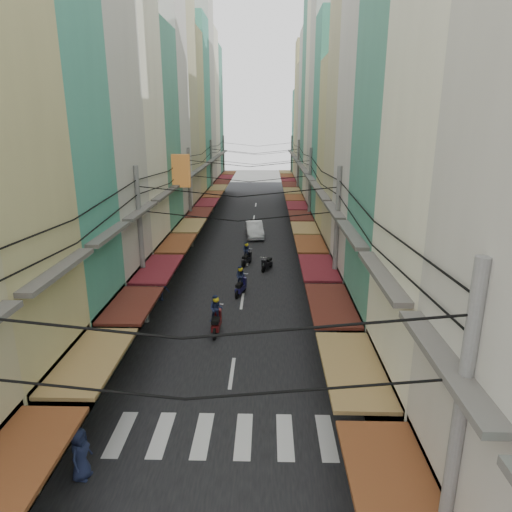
% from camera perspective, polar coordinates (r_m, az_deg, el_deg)
% --- Properties ---
extents(ground, '(160.00, 160.00, 0.00)m').
position_cam_1_polar(ground, '(21.68, -2.62, -11.71)').
color(ground, slate).
rests_on(ground, ground).
extents(road, '(10.00, 80.00, 0.02)m').
position_cam_1_polar(road, '(40.39, -0.67, 1.88)').
color(road, black).
rests_on(road, ground).
extents(sidewalk_left, '(3.00, 80.00, 0.06)m').
position_cam_1_polar(sidewalk_left, '(41.14, -9.76, 1.94)').
color(sidewalk_left, slate).
rests_on(sidewalk_left, ground).
extents(sidewalk_right, '(3.00, 80.00, 0.06)m').
position_cam_1_polar(sidewalk_right, '(40.68, 8.52, 1.83)').
color(sidewalk_right, slate).
rests_on(sidewalk_right, ground).
extents(crosswalk, '(7.55, 2.40, 0.01)m').
position_cam_1_polar(crosswalk, '(16.65, -4.14, -21.46)').
color(crosswalk, silver).
rests_on(crosswalk, ground).
extents(building_row_left, '(7.80, 67.67, 23.70)m').
position_cam_1_polar(building_row_left, '(36.81, -13.82, 15.37)').
color(building_row_left, beige).
rests_on(building_row_left, ground).
extents(building_row_right, '(7.80, 68.98, 22.59)m').
position_cam_1_polar(building_row_right, '(36.08, 12.17, 14.88)').
color(building_row_right, teal).
rests_on(building_row_right, ground).
extents(utility_poles, '(10.20, 66.13, 8.20)m').
position_cam_1_polar(utility_poles, '(34.28, -1.02, 10.43)').
color(utility_poles, slate).
rests_on(utility_poles, ground).
extents(white_car, '(5.06, 2.41, 1.73)m').
position_cam_1_polar(white_car, '(41.91, -0.19, 2.41)').
color(white_car, silver).
rests_on(white_car, ground).
extents(bicycle, '(1.79, 1.18, 1.15)m').
position_cam_1_polar(bicycle, '(20.04, 19.51, -15.32)').
color(bicycle, black).
rests_on(bicycle, ground).
extents(moving_scooters, '(2.98, 13.05, 2.00)m').
position_cam_1_polar(moving_scooters, '(28.09, -2.14, -3.64)').
color(moving_scooters, black).
rests_on(moving_scooters, ground).
extents(parked_scooters, '(13.24, 12.92, 0.98)m').
position_cam_1_polar(parked_scooters, '(18.22, 12.48, -16.40)').
color(parked_scooters, black).
rests_on(parked_scooters, ground).
extents(pedestrians, '(10.96, 21.67, 2.18)m').
position_cam_1_polar(pedestrians, '(22.93, -12.30, -7.55)').
color(pedestrians, '#2A202A').
rests_on(pedestrians, ground).
extents(market_umbrella, '(2.41, 2.41, 2.54)m').
position_cam_1_polar(market_umbrella, '(18.59, 19.62, -10.08)').
color(market_umbrella, '#B2B2B7').
rests_on(market_umbrella, ground).
extents(traffic_sign, '(0.10, 0.68, 3.11)m').
position_cam_1_polar(traffic_sign, '(21.38, 12.10, -5.75)').
color(traffic_sign, slate).
rests_on(traffic_sign, ground).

